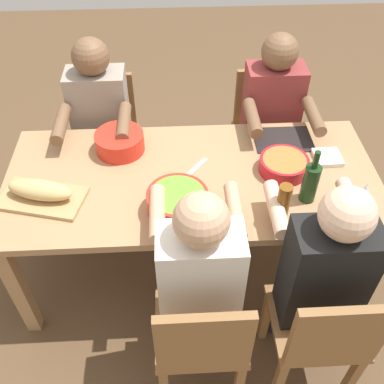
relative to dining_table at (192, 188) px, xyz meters
The scene contains 21 objects.
ground_plane 0.66m from the dining_table, ahead, with size 8.00×8.00×0.00m, color brown.
dining_table is the anchor object (origin of this frame).
chair_near_center 0.78m from the dining_table, 90.00° to the right, with size 0.40×0.40×0.85m.
diner_near_center 0.57m from the dining_table, 90.00° to the right, with size 0.41×0.53×1.20m.
chair_far_left 0.94m from the dining_table, 124.73° to the left, with size 0.40×0.40×0.85m.
diner_far_left 0.78m from the dining_table, 132.49° to the left, with size 0.41×0.53×1.20m.
chair_far_right 0.94m from the dining_table, 55.27° to the left, with size 0.40×0.40×0.85m.
diner_far_right 0.78m from the dining_table, 47.51° to the left, with size 0.41×0.53×1.20m.
chair_near_right 0.94m from the dining_table, 55.27° to the right, with size 0.40×0.40×0.85m.
diner_near_right 0.78m from the dining_table, 47.51° to the right, with size 0.41×0.53×1.20m.
serving_bowl_fruit 0.49m from the dining_table, ahead, with size 0.25×0.25×0.08m.
serving_bowl_pasta 0.47m from the dining_table, 147.80° to the left, with size 0.26×0.26×0.10m.
serving_bowl_salad 0.28m from the dining_table, 108.98° to the right, with size 0.29×0.29×0.11m.
cutting_board 0.74m from the dining_table, behind, with size 0.40×0.22×0.02m, color tan.
bread_loaf 0.75m from the dining_table, behind, with size 0.32×0.11×0.09m, color tan.
wine_bottle 0.61m from the dining_table, 18.98° to the right, with size 0.08×0.08×0.29m.
beer_bottle 0.54m from the dining_table, 40.19° to the right, with size 0.06×0.06×0.22m, color brown.
wine_glass 0.84m from the dining_table, 19.38° to the right, with size 0.08×0.08×0.17m.
placemat_far_right 0.60m from the dining_table, 27.59° to the left, with size 0.32×0.23×0.01m, color black.
carving_knife 0.10m from the dining_table, 78.33° to the left, with size 0.23×0.02×0.01m, color silver.
napkin_stack 0.74m from the dining_table, ahead, with size 0.14×0.14×0.02m, color white.
Camera 1 is at (-0.09, -1.64, 2.25)m, focal length 41.07 mm.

